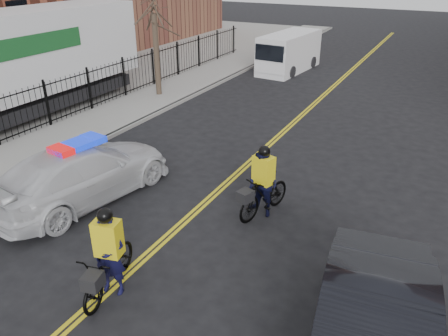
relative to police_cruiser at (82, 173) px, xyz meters
name	(u,v)px	position (x,y,z in m)	size (l,w,h in m)	color
ground	(176,229)	(3.37, -0.16, -0.85)	(120.00, 120.00, 0.00)	black
center_line_left	(280,133)	(3.29, 7.84, -0.84)	(0.10, 60.00, 0.01)	yellow
center_line_right	(284,133)	(3.45, 7.84, -0.84)	(0.10, 60.00, 0.01)	yellow
sidewalk	(137,106)	(-4.13, 7.84, -0.77)	(3.00, 60.00, 0.15)	gray
curb	(163,110)	(-2.63, 7.84, -0.77)	(0.20, 60.00, 0.15)	gray
iron_fence	(111,83)	(-5.63, 7.84, 0.15)	(0.12, 28.00, 2.00)	black
street_tree	(155,27)	(-4.23, 9.84, 2.69)	(3.20, 3.20, 4.80)	#3B2E23
police_cruiser	(82,173)	(0.00, 0.00, 0.00)	(3.18, 6.09, 1.85)	silver
cargo_van	(288,53)	(-0.26, 18.36, 0.29)	(2.52, 5.72, 2.33)	white
cyclist_near	(111,264)	(3.50, -2.81, -0.12)	(1.21, 2.24, 2.09)	black
cyclist_far	(263,188)	(5.10, 1.65, -0.02)	(1.14, 2.15, 2.09)	black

